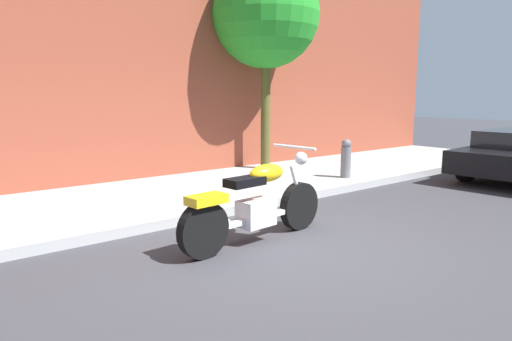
{
  "coord_description": "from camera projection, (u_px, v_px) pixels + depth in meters",
  "views": [
    {
      "loc": [
        -3.6,
        -3.8,
        1.77
      ],
      "look_at": [
        -0.22,
        0.38,
        0.88
      ],
      "focal_mm": 32.31,
      "sensor_mm": 36.0,
      "label": 1
    }
  ],
  "objects": [
    {
      "name": "ground_plane",
      "position": [
        290.0,
        246.0,
        5.44
      ],
      "size": [
        60.0,
        60.0,
        0.0
      ],
      "primitive_type": "plane",
      "color": "#38383D"
    },
    {
      "name": "sidewalk",
      "position": [
        167.0,
        197.0,
        7.77
      ],
      "size": [
        19.47,
        3.01,
        0.14
      ],
      "primitive_type": "cube",
      "color": "#A9A9A9",
      "rests_on": "ground"
    },
    {
      "name": "motorcycle",
      "position": [
        256.0,
        205.0,
        5.52
      ],
      "size": [
        2.22,
        0.7,
        1.13
      ],
      "color": "black",
      "rests_on": "ground"
    },
    {
      "name": "street_tree",
      "position": [
        266.0,
        15.0,
        9.79
      ],
      "size": [
        2.29,
        2.29,
        4.61
      ],
      "color": "#4F4C22",
      "rests_on": "ground"
    },
    {
      "name": "fire_hydrant",
      "position": [
        346.0,
        162.0,
        9.12
      ],
      "size": [
        0.2,
        0.2,
        0.91
      ],
      "color": "slate",
      "rests_on": "ground"
    }
  ]
}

